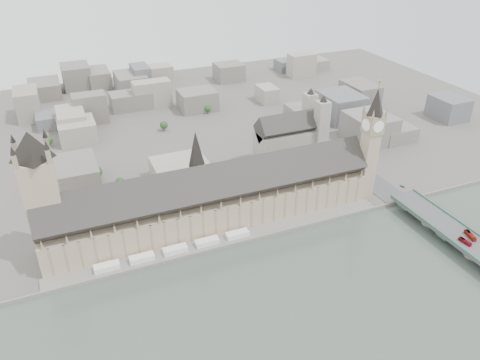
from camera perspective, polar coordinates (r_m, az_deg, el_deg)
name	(u,v)px	position (r m, az deg, el deg)	size (l,w,h in m)	color
ground	(222,236)	(370.79, -2.17, -6.87)	(900.00, 900.00, 0.00)	#595651
embankment_wall	(229,246)	(358.69, -1.32, -8.00)	(600.00, 1.50, 3.00)	slate
river_terrace	(226,241)	(364.56, -1.75, -7.39)	(270.00, 15.00, 2.00)	slate
terrace_tents	(175,250)	(353.95, -7.90, -8.41)	(118.00, 7.00, 4.00)	white
palace_of_westminster	(213,200)	(373.34, -3.32, -2.40)	(265.00, 40.73, 55.44)	tan
elizabeth_tower	(371,137)	(408.68, 15.70, 5.09)	(17.00, 17.00, 107.50)	tan
victoria_tower	(41,192)	(348.28, -23.08, -1.30)	(30.00, 30.00, 100.00)	tan
central_tower	(196,159)	(358.52, -5.33, 2.55)	(13.00, 13.00, 48.00)	gray
westminster_bridge	(466,245)	(391.58, 25.83, -7.16)	(25.00, 325.00, 10.25)	#474749
westminster_abbey	(291,138)	(473.51, 6.27, 5.11)	(68.00, 36.00, 64.00)	gray
city_skyline_inland	(148,109)	(571.44, -11.10, 8.47)	(720.00, 360.00, 38.00)	gray
park_trees	(187,194)	(411.64, -6.48, -1.72)	(110.00, 30.00, 15.00)	#214A1A
red_bus_north	(465,241)	(383.35, 25.75, -6.76)	(2.43, 10.40, 2.90)	maroon
red_bus_south	(470,235)	(391.40, 26.25, -6.05)	(2.89, 12.36, 3.44)	#A72814
car_silver	(473,237)	(392.20, 26.52, -6.21)	(1.70, 4.86, 1.60)	gray
car_approach	(402,187)	(437.59, 19.20, -0.76)	(2.00, 4.92, 1.43)	gray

